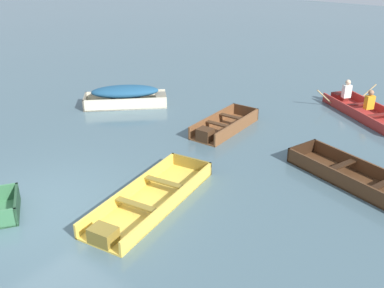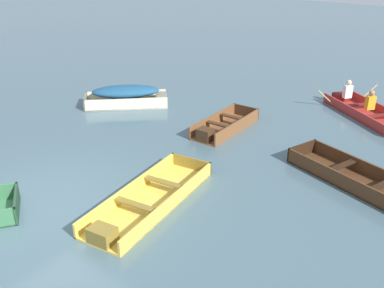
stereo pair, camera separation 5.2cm
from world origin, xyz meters
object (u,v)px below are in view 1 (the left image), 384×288
object	(u,v)px
skiff_cream_near_moored	(126,94)
rowboat_red_with_crew	(363,109)
skiff_yellow_mid_moored	(148,202)
skiff_wooden_brown_outer_moored	(223,126)
skiff_dark_varnish_far_moored	(366,183)

from	to	relation	value
skiff_cream_near_moored	rowboat_red_with_crew	world-z (taller)	rowboat_red_with_crew
skiff_cream_near_moored	skiff_yellow_mid_moored	world-z (taller)	skiff_cream_near_moored
skiff_yellow_mid_moored	rowboat_red_with_crew	distance (m)	8.54
skiff_wooden_brown_outer_moored	skiff_dark_varnish_far_moored	bearing A→B (deg)	-9.76
rowboat_red_with_crew	skiff_cream_near_moored	bearing A→B (deg)	-148.03
skiff_cream_near_moored	skiff_yellow_mid_moored	distance (m)	6.48
skiff_wooden_brown_outer_moored	skiff_cream_near_moored	bearing A→B (deg)	-177.19
skiff_dark_varnish_far_moored	skiff_wooden_brown_outer_moored	size ratio (longest dim) A/B	1.47
skiff_yellow_mid_moored	skiff_wooden_brown_outer_moored	xyz separation A→B (m)	(-1.07, 4.37, 0.03)
skiff_dark_varnish_far_moored	skiff_yellow_mid_moored	bearing A→B (deg)	-133.02
skiff_dark_varnish_far_moored	rowboat_red_with_crew	distance (m)	5.02
skiff_wooden_brown_outer_moored	rowboat_red_with_crew	xyz separation A→B (m)	(2.82, 3.99, 0.02)
skiff_wooden_brown_outer_moored	rowboat_red_with_crew	size ratio (longest dim) A/B	0.74
skiff_cream_near_moored	skiff_dark_varnish_far_moored	bearing A→B (deg)	-3.94
skiff_yellow_mid_moored	skiff_wooden_brown_outer_moored	bearing A→B (deg)	103.72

